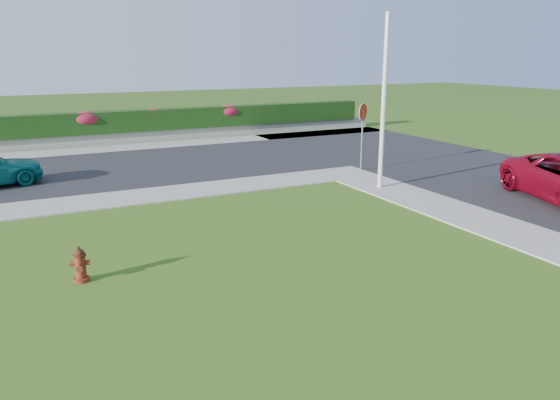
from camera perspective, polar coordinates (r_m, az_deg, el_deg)
ground at (r=10.89m, az=1.66°, el=-9.96°), size 120.00×120.00×0.00m
street_right at (r=21.45m, az=25.56°, el=1.26°), size 8.00×32.00×0.04m
street_far at (r=23.14m, az=-26.79°, el=2.03°), size 26.00×8.00×0.04m
curb_corner at (r=21.68m, az=6.75°, el=2.78°), size 2.00×2.00×0.04m
sidewalk_beyond at (r=28.30m, az=-18.80°, el=4.97°), size 34.00×2.00×0.04m
retaining_wall at (r=29.72m, az=-19.26°, el=5.93°), size 34.00×0.40×0.60m
hedge at (r=29.71m, az=-19.43°, el=7.58°), size 32.00×0.90×1.10m
fire_hydrant at (r=12.12m, az=-20.15°, el=-6.39°), size 0.40×0.38×0.76m
utility_pole at (r=19.08m, az=10.78°, el=9.88°), size 0.16×0.16×5.91m
stop_sign at (r=21.97m, az=8.64°, el=8.26°), size 0.66×0.39×2.74m
flower_clump_d at (r=29.57m, az=-19.60°, el=8.02°), size 1.52×0.98×0.76m
flower_clump_e at (r=30.19m, az=-12.98°, el=8.79°), size 1.10×0.71×0.55m
flower_clump_f at (r=31.46m, az=-5.39°, el=9.23°), size 1.42×0.91×0.71m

